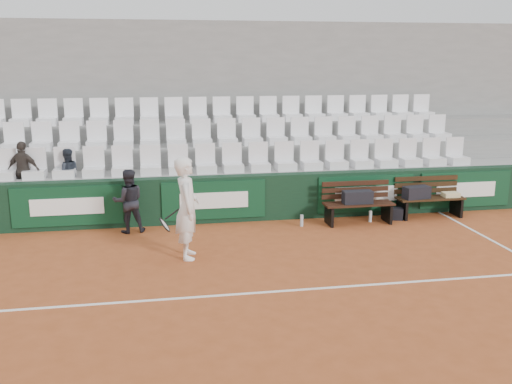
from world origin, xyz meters
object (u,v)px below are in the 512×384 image
sports_bag_right (417,192)px  water_bottle_far (370,216)px  bench_right (430,207)px  tennis_player (187,208)px  spectator_b (22,149)px  water_bottle_near (302,221)px  bench_left (358,213)px  ball_kid (128,201)px  sports_bag_left (357,197)px  sports_bag_ground (393,214)px  spectator_c (66,152)px

sports_bag_right → water_bottle_far: sports_bag_right is taller
bench_right → tennis_player: tennis_player is taller
water_bottle_far → spectator_b: spectator_b is taller
sports_bag_right → water_bottle_near: size_ratio=2.33×
bench_left → ball_kid: (-4.81, 0.20, 0.43)m
sports_bag_left → spectator_b: (-6.93, 1.19, 1.03)m
bench_right → water_bottle_far: bearing=-173.4°
bench_left → spectator_b: size_ratio=1.22×
sports_bag_ground → bench_right: bearing=2.7°
tennis_player → ball_kid: tennis_player is taller
bench_right → sports_bag_left: size_ratio=2.39×
water_bottle_far → water_bottle_near: bearing=-177.8°
sports_bag_right → ball_kid: (-6.20, 0.03, 0.07)m
sports_bag_right → tennis_player: size_ratio=0.32×
sports_bag_left → ball_kid: ball_kid is taller
sports_bag_right → spectator_c: 7.61m
sports_bag_left → spectator_b: 7.11m
bench_right → sports_bag_right: bearing=-172.4°
ball_kid → sports_bag_right: bearing=171.7°
sports_bag_left → water_bottle_far: (0.33, 0.06, -0.46)m
ball_kid → spectator_b: spectator_b is taller
bench_left → spectator_b: 7.21m
water_bottle_far → ball_kid: (-5.11, 0.15, 0.53)m
sports_bag_right → water_bottle_far: bearing=-173.8°
ball_kid → spectator_c: 1.83m
bench_right → sports_bag_ground: (-0.89, -0.04, -0.10)m
sports_bag_left → tennis_player: bearing=-157.6°
bench_right → spectator_c: bearing=173.0°
sports_bag_left → ball_kid: (-4.77, 0.22, 0.07)m
sports_bag_left → tennis_player: tennis_player is taller
bench_left → spectator_b: bearing=170.4°
water_bottle_near → spectator_b: spectator_b is taller
tennis_player → bench_right: bearing=17.7°
ball_kid → sports_bag_left: bearing=169.4°
water_bottle_far → spectator_c: (-6.39, 1.13, 1.40)m
tennis_player → spectator_c: 3.65m
sports_bag_left → spectator_c: 6.25m
bench_right → sports_bag_ground: bearing=-177.3°
water_bottle_far → spectator_b: size_ratio=0.20×
bench_right → water_bottle_near: (-3.00, -0.23, -0.10)m
spectator_b → sports_bag_ground: bearing=-167.3°
sports_bag_right → bench_left: bearing=-173.1°
water_bottle_near → tennis_player: bearing=-148.4°
water_bottle_near → water_bottle_far: water_bottle_near is taller
sports_bag_ground → water_bottle_far: 0.58m
water_bottle_near → water_bottle_far: 1.55m
sports_bag_right → water_bottle_near: 2.69m
bench_left → sports_bag_ground: 0.88m
sports_bag_ground → water_bottle_far: sports_bag_ground is taller
spectator_b → spectator_c: spectator_b is taller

